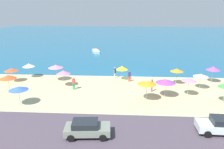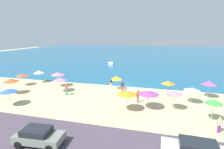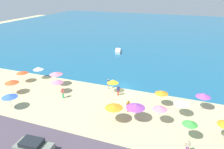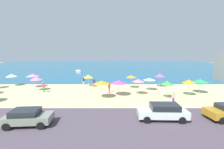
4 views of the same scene
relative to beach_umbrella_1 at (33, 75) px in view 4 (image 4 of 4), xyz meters
name	(u,v)px [view 4 (image 4 of 4)]	position (x,y,z in m)	size (l,w,h in m)	color
ground_plane	(94,84)	(10.93, 3.03, -2.33)	(160.00, 160.00, 0.00)	#C5BF89
sea	(106,65)	(10.93, 58.03, -2.30)	(150.00, 110.00, 0.05)	#1D6187
coastal_road	(69,125)	(10.93, -14.97, -2.30)	(80.00, 8.00, 0.06)	#4E424F
beach_umbrella_1	(33,75)	(0.00, 0.00, 0.00)	(2.26, 2.26, 2.62)	#B2B2B7
beach_umbrella_3	(102,82)	(13.26, -6.84, -0.05)	(2.29, 2.29, 2.53)	#B2B2B7
beach_umbrella_4	(36,78)	(1.86, -2.40, -0.22)	(1.99, 1.99, 2.42)	#B2B2B7
beach_umbrella_5	(150,79)	(21.10, -2.25, -0.37)	(2.04, 2.04, 2.21)	#B2B2B7
beach_umbrella_6	(138,81)	(18.71, -5.02, -0.11)	(1.87, 1.87, 2.48)	#B2B2B7
beach_umbrella_7	(119,82)	(15.71, -5.52, -0.21)	(2.47, 2.47, 2.42)	#B2B2B7
beach_umbrella_8	(189,81)	(26.17, -5.52, -0.16)	(1.94, 1.94, 2.50)	#B2B2B7
beach_umbrella_9	(200,81)	(28.76, -4.02, -0.32)	(2.34, 2.34, 2.29)	#B2B2B7
beach_umbrella_10	(167,83)	(22.36, -7.02, -0.09)	(1.71, 1.71, 2.56)	#B2B2B7
beach_umbrella_11	(131,76)	(18.20, -0.54, -0.14)	(1.92, 1.92, 2.46)	#B2B2B7
beach_umbrella_12	(12,75)	(-4.88, 1.40, -0.24)	(1.94, 1.94, 2.41)	#B2B2B7
beach_umbrella_13	(88,76)	(10.13, 1.08, -0.37)	(1.83, 1.83, 2.30)	#B2B2B7
beach_umbrella_15	(160,75)	(23.79, 0.58, -0.08)	(2.05, 2.05, 2.57)	#B2B2B7
bather_0	(94,82)	(11.31, 0.34, -1.37)	(0.57, 0.25, 1.71)	#D14238
bather_1	(174,97)	(22.40, -9.29, -1.44)	(0.54, 0.33, 1.59)	purple
bather_2	(109,87)	(14.25, -3.86, -1.33)	(0.39, 0.47, 1.78)	pink
bather_3	(44,86)	(3.57, -3.60, -1.32)	(0.54, 0.33, 1.80)	#1FA757
bather_4	(84,80)	(8.99, 1.95, -1.30)	(0.35, 0.53, 1.83)	silver
parked_car_0	(163,111)	(19.47, -13.95, -1.47)	(4.63, 2.01, 1.51)	silver
parked_car_1	(28,117)	(7.38, -15.10, -1.51)	(4.07, 2.18, 1.43)	gray
skiff_nearshore	(78,71)	(3.08, 23.36, -1.95)	(2.49, 4.52, 0.65)	silver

